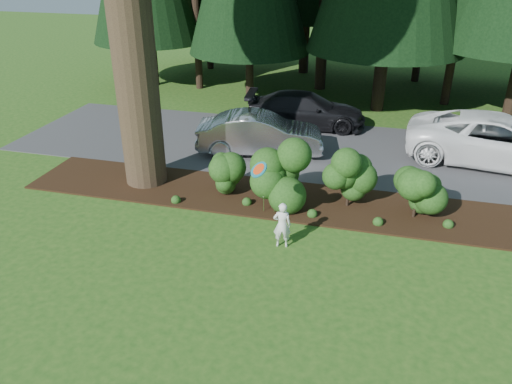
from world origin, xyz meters
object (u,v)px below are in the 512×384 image
at_px(car_white_suv, 499,140).
at_px(child, 282,225).
at_px(car_silver_wagon, 260,134).
at_px(frisbee, 259,170).
at_px(car_dark_suv, 306,110).

relative_size(car_white_suv, child, 4.95).
relative_size(car_silver_wagon, frisbee, 8.74).
xyz_separation_m(car_white_suv, car_dark_suv, (-6.82, 2.13, -0.13)).
bearing_deg(car_white_suv, frisbee, 144.96).
bearing_deg(car_white_suv, car_dark_suv, 81.25).
xyz_separation_m(car_dark_suv, frisbee, (0.35, -8.91, 1.25)).
bearing_deg(car_dark_suv, car_silver_wagon, 155.96).
xyz_separation_m(car_dark_suv, child, (0.95, -8.95, -0.12)).
relative_size(car_white_suv, frisbee, 11.81).
bearing_deg(child, car_silver_wagon, -79.43).
xyz_separation_m(child, frisbee, (-0.60, 0.04, 1.37)).
distance_m(car_white_suv, child, 9.01).
relative_size(child, frisbee, 2.38).
distance_m(car_silver_wagon, frisbee, 5.96).
bearing_deg(child, car_white_suv, -139.52).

